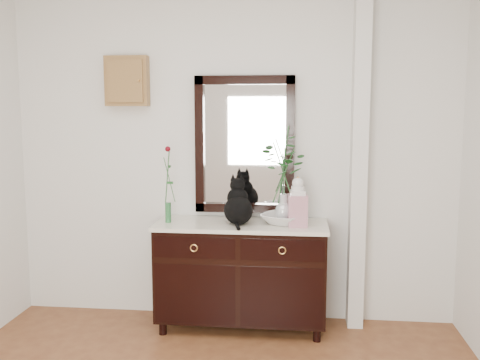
# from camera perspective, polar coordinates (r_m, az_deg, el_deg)

# --- Properties ---
(wall_back) EXTENTS (3.60, 0.04, 2.70)m
(wall_back) POSITION_cam_1_polar(r_m,az_deg,el_deg) (4.34, -0.82, 2.60)
(wall_back) COLOR silver
(wall_back) RESTS_ON ground
(pilaster) EXTENTS (0.12, 0.20, 2.70)m
(pilaster) POSITION_cam_1_polar(r_m,az_deg,el_deg) (4.25, 12.56, 2.31)
(pilaster) COLOR silver
(pilaster) RESTS_ON ground
(sideboard) EXTENTS (1.33, 0.52, 0.82)m
(sideboard) POSITION_cam_1_polar(r_m,az_deg,el_deg) (4.25, 0.15, -9.56)
(sideboard) COLOR black
(sideboard) RESTS_ON ground
(wall_mirror) EXTENTS (0.80, 0.06, 1.10)m
(wall_mirror) POSITION_cam_1_polar(r_m,az_deg,el_deg) (4.31, 0.48, 3.76)
(wall_mirror) COLOR black
(wall_mirror) RESTS_ON wall_back
(key_cabinet) EXTENTS (0.35, 0.10, 0.40)m
(key_cabinet) POSITION_cam_1_polar(r_m,az_deg,el_deg) (4.47, -11.95, 10.28)
(key_cabinet) COLOR brown
(key_cabinet) RESTS_ON wall_back
(cat) EXTENTS (0.31, 0.36, 0.36)m
(cat) POSITION_cam_1_polar(r_m,az_deg,el_deg) (4.09, -0.19, -2.24)
(cat) COLOR black
(cat) RESTS_ON sideboard
(lotus_bowl) EXTENTS (0.42, 0.42, 0.08)m
(lotus_bowl) POSITION_cam_1_polar(r_m,az_deg,el_deg) (4.13, 4.61, -4.15)
(lotus_bowl) COLOR silver
(lotus_bowl) RESTS_ON sideboard
(vase_branches) EXTENTS (0.43, 0.43, 0.74)m
(vase_branches) POSITION_cam_1_polar(r_m,az_deg,el_deg) (4.07, 4.66, 0.72)
(vase_branches) COLOR silver
(vase_branches) RESTS_ON lotus_bowl
(bud_vase_rose) EXTENTS (0.10, 0.10, 0.61)m
(bud_vase_rose) POSITION_cam_1_polar(r_m,az_deg,el_deg) (4.16, -7.73, -0.41)
(bud_vase_rose) COLOR #2B6838
(bud_vase_rose) RESTS_ON sideboard
(ginger_jar) EXTENTS (0.16, 0.16, 0.38)m
(ginger_jar) POSITION_cam_1_polar(r_m,az_deg,el_deg) (4.03, 6.16, -2.27)
(ginger_jar) COLOR silver
(ginger_jar) RESTS_ON sideboard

